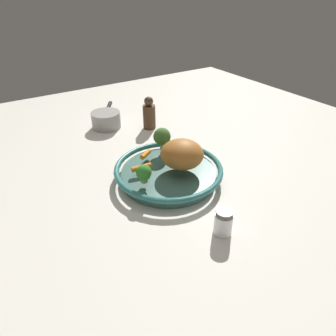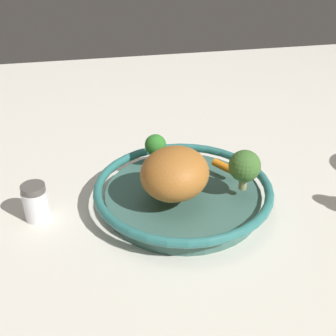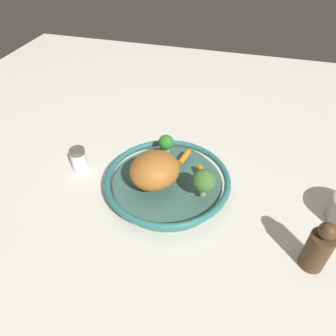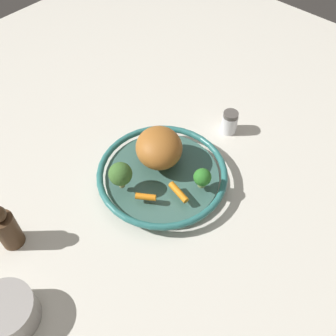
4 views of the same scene
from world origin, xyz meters
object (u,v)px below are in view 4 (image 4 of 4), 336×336
object	(u,v)px
broccoli_floret_edge	(120,174)
saucepan	(6,313)
serving_bowl	(162,176)
baby_carrot_right	(179,192)
roast_chicken_piece	(159,148)
pepper_mill	(6,228)
salt_shaker	(230,122)
broccoli_floret_large	(202,178)
baby_carrot_near_rim	(146,197)

from	to	relation	value
broccoli_floret_edge	saucepan	size ratio (longest dim) A/B	0.41
serving_bowl	saucepan	world-z (taller)	saucepan
broccoli_floret_edge	saucepan	distance (m)	0.35
baby_carrot_right	serving_bowl	bearing A→B (deg)	161.15
roast_chicken_piece	pepper_mill	distance (m)	0.38
roast_chicken_piece	saucepan	world-z (taller)	roast_chicken_piece
roast_chicken_piece	salt_shaker	distance (m)	0.24
pepper_mill	saucepan	bearing A→B (deg)	-35.64
broccoli_floret_large	broccoli_floret_edge	bearing A→B (deg)	-136.87
roast_chicken_piece	broccoli_floret_large	bearing A→B (deg)	3.56
serving_bowl	broccoli_floret_large	bearing A→B (deg)	17.44
baby_carrot_near_rim	pepper_mill	xyz separation A→B (m)	(-0.16, -0.26, 0.00)
broccoli_floret_large	saucepan	distance (m)	0.48
baby_carrot_near_rim	baby_carrot_right	xyz separation A→B (m)	(0.05, 0.06, 0.00)
broccoli_floret_edge	saucepan	xyz separation A→B (m)	(0.05, -0.34, -0.06)
broccoli_floret_edge	pepper_mill	xyz separation A→B (m)	(-0.09, -0.25, -0.03)
serving_bowl	broccoli_floret_large	size ratio (longest dim) A/B	6.28
roast_chicken_piece	baby_carrot_near_rim	world-z (taller)	roast_chicken_piece
broccoli_floret_edge	saucepan	world-z (taller)	broccoli_floret_edge
roast_chicken_piece	baby_carrot_right	bearing A→B (deg)	-24.61
broccoli_floret_large	saucepan	xyz separation A→B (m)	(-0.09, -0.47, -0.04)
broccoli_floret_large	pepper_mill	distance (m)	0.44
serving_bowl	broccoli_floret_large	xyz separation A→B (m)	(0.10, 0.03, 0.05)
serving_bowl	saucepan	size ratio (longest dim) A/B	1.81
baby_carrot_right	pepper_mill	xyz separation A→B (m)	(-0.20, -0.32, 0.00)
baby_carrot_right	salt_shaker	bearing A→B (deg)	102.15
baby_carrot_right	saucepan	world-z (taller)	saucepan
saucepan	baby_carrot_right	bearing A→B (deg)	81.04
baby_carrot_near_rim	baby_carrot_right	distance (m)	0.07
broccoli_floret_edge	broccoli_floret_large	bearing A→B (deg)	43.13
broccoli_floret_large	baby_carrot_near_rim	bearing A→B (deg)	-120.89
serving_bowl	baby_carrot_near_rim	bearing A→B (deg)	-71.58
serving_bowl	roast_chicken_piece	bearing A→B (deg)	143.31
roast_chicken_piece	serving_bowl	bearing A→B (deg)	-36.69
serving_bowl	broccoli_floret_large	distance (m)	0.11
serving_bowl	baby_carrot_right	bearing A→B (deg)	-18.85
pepper_mill	saucepan	xyz separation A→B (m)	(0.14, -0.10, -0.02)
baby_carrot_right	pepper_mill	distance (m)	0.38
pepper_mill	baby_carrot_right	bearing A→B (deg)	56.99
baby_carrot_near_rim	salt_shaker	world-z (taller)	salt_shaker
roast_chicken_piece	broccoli_floret_large	world-z (taller)	roast_chicken_piece
salt_shaker	broccoli_floret_edge	bearing A→B (deg)	-98.49
broccoli_floret_large	saucepan	size ratio (longest dim) A/B	0.29
saucepan	broccoli_floret_edge	bearing A→B (deg)	97.67
broccoli_floret_large	roast_chicken_piece	bearing A→B (deg)	-176.44
broccoli_floret_edge	baby_carrot_right	bearing A→B (deg)	32.08
broccoli_floret_edge	salt_shaker	bearing A→B (deg)	81.51
pepper_mill	saucepan	world-z (taller)	pepper_mill
roast_chicken_piece	pepper_mill	bearing A→B (deg)	-105.46
roast_chicken_piece	pepper_mill	xyz separation A→B (m)	(-0.10, -0.36, -0.03)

